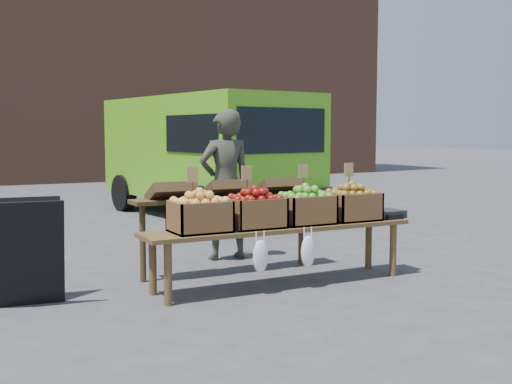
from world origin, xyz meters
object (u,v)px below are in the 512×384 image
chalkboard_sign (26,251)px  crate_red_apples (305,209)px  delivery_van (206,157)px  crate_russet_pears (255,213)px  back_table (227,223)px  display_bench (280,255)px  crate_golden_apples (200,216)px  crate_green_apples (352,206)px  weighing_scale (385,214)px  vendor (225,185)px

chalkboard_sign → crate_red_apples: chalkboard_sign is taller
delivery_van → crate_russet_pears: bearing=-116.7°
delivery_van → back_table: size_ratio=2.18×
display_bench → crate_golden_apples: crate_golden_apples is taller
display_bench → crate_golden_apples: 0.93m
crate_green_apples → weighing_scale: 0.44m
delivery_van → display_bench: (-1.40, -5.06, -0.74)m
chalkboard_sign → crate_green_apples: chalkboard_sign is taller
delivery_van → crate_red_apples: (-1.12, -5.06, -0.31)m
delivery_van → vendor: bearing=-118.2°
crate_green_apples → weighing_scale: bearing=0.0°
display_bench → crate_russet_pears: (-0.28, 0.00, 0.42)m
crate_russet_pears → weighing_scale: size_ratio=1.47×
display_bench → crate_red_apples: bearing=0.0°
chalkboard_sign → crate_green_apples: 3.10m
crate_golden_apples → crate_green_apples: same height
vendor → crate_red_apples: (0.20, -1.39, -0.15)m
chalkboard_sign → crate_russet_pears: chalkboard_sign is taller
crate_golden_apples → crate_russet_pears: size_ratio=1.00×
crate_russet_pears → display_bench: bearing=0.0°
display_bench → crate_russet_pears: crate_russet_pears is taller
vendor → crate_golden_apples: bearing=59.9°
chalkboard_sign → crate_golden_apples: 1.49m
delivery_van → weighing_scale: 5.08m
delivery_van → crate_green_apples: delivery_van is taller
display_bench → back_table: bearing=107.4°
back_table → chalkboard_sign: bearing=-170.4°
back_table → crate_russet_pears: size_ratio=4.20×
crate_golden_apples → weighing_scale: crate_golden_apples is taller
weighing_scale → vendor: bearing=130.4°
back_table → weighing_scale: 1.64m
crate_golden_apples → crate_red_apples: same height
vendor → crate_green_apples: size_ratio=3.42×
chalkboard_sign → display_bench: bearing=-3.5°
vendor → weighing_scale: bearing=133.1°
delivery_van → crate_russet_pears: (-1.67, -5.06, -0.31)m
crate_russet_pears → crate_green_apples: (1.10, 0.00, 0.00)m
crate_golden_apples → crate_russet_pears: (0.55, 0.00, 0.00)m
crate_russet_pears → weighing_scale: crate_russet_pears is taller
crate_russet_pears → crate_red_apples: same height
display_bench → chalkboard_sign: bearing=170.4°
vendor → back_table: (-0.30, -0.67, -0.34)m
crate_red_apples → weighing_scale: bearing=0.0°
crate_green_apples → weighing_scale: size_ratio=1.47×
delivery_van → crate_golden_apples: delivery_van is taller
back_table → crate_green_apples: size_ratio=4.20×
vendor → display_bench: bearing=89.8°
display_bench → crate_golden_apples: (-0.82, 0.00, 0.42)m
delivery_van → crate_russet_pears: size_ratio=9.15×
delivery_van → weighing_scale: bearing=-100.0°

